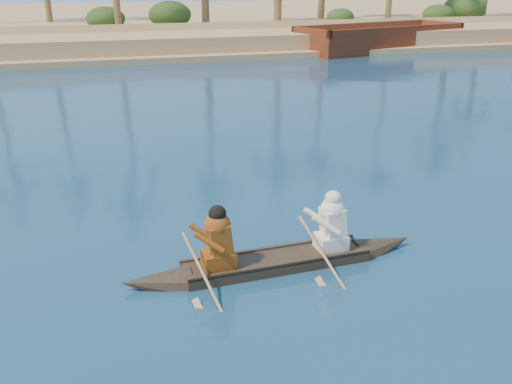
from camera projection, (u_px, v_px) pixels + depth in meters
name	position (u px, v px, depth m)	size (l,w,h in m)	color
sandy_embankment	(193.00, 21.00, 56.02)	(150.00, 51.00, 1.50)	tan
shrub_cluster	(232.00, 26.00, 42.01)	(100.00, 6.00, 2.40)	#203714
canoe	(276.00, 252.00, 9.72)	(5.30, 0.90, 1.45)	#342B1C
barge_mid	(380.00, 40.00, 38.24)	(12.35, 6.76, 1.96)	maroon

